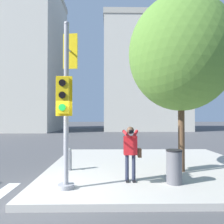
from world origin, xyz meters
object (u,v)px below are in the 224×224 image
Objects in this scene: person_photographer at (131,149)px; fire_hydrant at (69,159)px; trash_bin at (174,167)px; traffic_signal_pole at (67,91)px; street_tree at (181,54)px.

fire_hydrant is (-2.10, 1.39, -0.58)m from person_photographer.
person_photographer is 1.34m from trash_bin.
traffic_signal_pole is 3.73m from trash_bin.
trash_bin is at bearing -116.05° from street_tree.
fire_hydrant is (-4.02, 0.22, -3.79)m from street_tree.
trash_bin is (1.23, -0.25, -0.49)m from person_photographer.
trash_bin is at bearing -26.23° from fire_hydrant.
person_photographer is (1.80, 0.63, -1.65)m from traffic_signal_pole.
street_tree is (3.72, 1.80, 1.55)m from traffic_signal_pole.
traffic_signal_pole is at bearing -81.57° from fire_hydrant.
street_tree reaches higher than traffic_signal_pole.
street_tree is 4.02m from trash_bin.
fire_hydrant is (-0.30, 2.02, -2.24)m from traffic_signal_pole.
trash_bin is (3.03, 0.38, -2.14)m from traffic_signal_pole.
street_tree is at bearing 63.95° from trash_bin.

